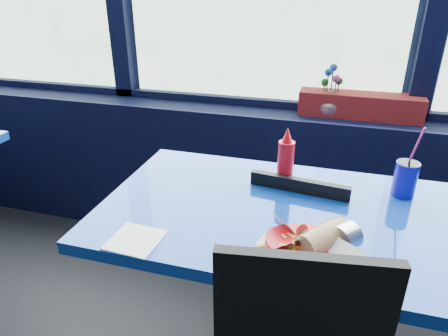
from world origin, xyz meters
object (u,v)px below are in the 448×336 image
at_px(food_basket, 310,245).
at_px(soda_cup, 405,178).
at_px(near_table, 285,257).
at_px(chair_near_back, 293,243).
at_px(ketchup_bottle, 286,160).
at_px(planter_box, 360,105).
at_px(flower_vase, 330,100).

relative_size(food_basket, soda_cup, 1.19).
bearing_deg(soda_cup, near_table, -149.66).
bearing_deg(chair_near_back, ketchup_bottle, 57.16).
height_order(planter_box, ketchup_bottle, ketchup_bottle).
height_order(near_table, food_basket, food_basket).
xyz_separation_m(flower_vase, soda_cup, (0.28, -0.67, -0.06)).
xyz_separation_m(near_table, planter_box, (0.21, 0.90, 0.29)).
distance_m(chair_near_back, flower_vase, 0.77).
relative_size(near_table, food_basket, 3.97).
distance_m(near_table, soda_cup, 0.48).
bearing_deg(flower_vase, ketchup_bottle, -99.22).
distance_m(food_basket, soda_cup, 0.50).
xyz_separation_m(chair_near_back, planter_box, (0.21, 0.67, 0.40)).
bearing_deg(near_table, flower_vase, 85.37).
bearing_deg(chair_near_back, food_basket, 106.83).
bearing_deg(chair_near_back, flower_vase, -89.21).
relative_size(chair_near_back, flower_vase, 3.19).
distance_m(planter_box, soda_cup, 0.71).
height_order(food_basket, ketchup_bottle, ketchup_bottle).
xyz_separation_m(near_table, flower_vase, (0.07, 0.88, 0.31)).
distance_m(planter_box, flower_vase, 0.15).
bearing_deg(planter_box, flower_vase, -169.39).
relative_size(flower_vase, soda_cup, 0.98).
distance_m(ketchup_bottle, soda_cup, 0.40).
xyz_separation_m(planter_box, flower_vase, (-0.14, -0.02, 0.02)).
bearing_deg(food_basket, near_table, 86.34).
bearing_deg(soda_cup, ketchup_bottle, -175.90).
relative_size(chair_near_back, food_basket, 2.64).
bearing_deg(food_basket, chair_near_back, 75.05).
distance_m(chair_near_back, soda_cup, 0.50).
xyz_separation_m(food_basket, soda_cup, (0.27, 0.42, 0.03)).
height_order(planter_box, soda_cup, soda_cup).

